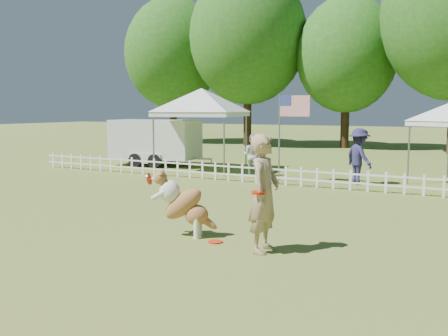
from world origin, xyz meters
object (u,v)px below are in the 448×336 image
dog (184,204)px  spectator_b (359,157)px  handler (264,193)px  frisbee_on_turf (215,242)px  canopy_tent_left (202,130)px  spectator_a (253,155)px  flag_pole (279,138)px  cargo_trailer (155,142)px

dog → spectator_b: 8.09m
handler → spectator_b: 8.18m
dog → frisbee_on_turf: dog is taller
canopy_tent_left → spectator_a: (2.44, -0.62, -0.79)m
frisbee_on_turf → canopy_tent_left: canopy_tent_left is taller
flag_pole → spectator_b: 2.58m
spectator_a → spectator_b: spectator_b is taller
frisbee_on_turf → spectator_b: size_ratio=0.15×
frisbee_on_turf → spectator_b: 8.14m
handler → dog: bearing=81.2°
handler → spectator_b: size_ratio=1.11×
flag_pole → spectator_b: (2.47, 0.52, -0.54)m
dog → flag_pole: (-1.12, 7.45, 0.81)m
handler → spectator_a: 9.28m
handler → spectator_a: handler is taller
canopy_tent_left → cargo_trailer: bearing=158.9°
flag_pole → dog: bearing=-78.8°
handler → frisbee_on_turf: (-0.99, 0.10, -0.97)m
cargo_trailer → flag_pole: 6.55m
dog → flag_pole: bearing=80.9°
flag_pole → spectator_b: flag_pole is taller
frisbee_on_turf → flag_pole: size_ratio=0.09×
spectator_b → canopy_tent_left: bearing=35.8°
canopy_tent_left → flag_pole: (3.70, -1.30, -0.11)m
cargo_trailer → canopy_tent_left: bearing=-19.6°
flag_pole → handler: bearing=-67.1°
spectator_a → handler: bearing=112.8°
dog → canopy_tent_left: canopy_tent_left is taller
spectator_b → handler: bearing=135.4°
spectator_b → spectator_a: bearing=40.5°
frisbee_on_turf → spectator_b: (0.64, 8.07, 0.87)m
frisbee_on_turf → spectator_a: size_ratio=0.18×
dog → frisbee_on_turf: (0.71, -0.10, -0.60)m
handler → spectator_b: handler is taller
dog → cargo_trailer: cargo_trailer is taller
frisbee_on_turf → cargo_trailer: size_ratio=0.06×
flag_pole → spectator_a: 1.58m
dog → spectator_b: bearing=62.7°
canopy_tent_left → spectator_b: (6.17, -0.78, -0.65)m
canopy_tent_left → flag_pole: size_ratio=1.08×
handler → spectator_b: bearing=0.4°
dog → canopy_tent_left: 10.03m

